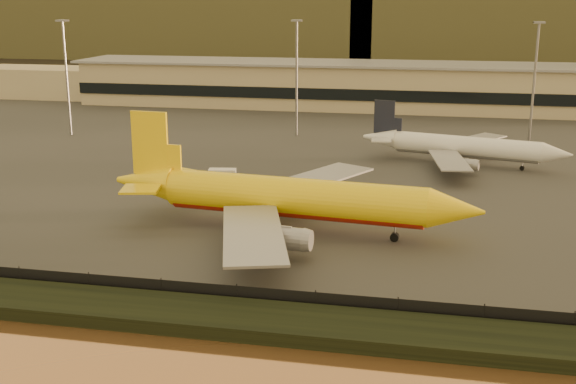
% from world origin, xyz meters
% --- Properties ---
extents(ground, '(900.00, 900.00, 0.00)m').
position_xyz_m(ground, '(0.00, 0.00, 0.00)').
color(ground, black).
rests_on(ground, ground).
extents(embankment, '(320.00, 7.00, 1.40)m').
position_xyz_m(embankment, '(0.00, -17.00, 0.70)').
color(embankment, black).
rests_on(embankment, ground).
extents(tarmac, '(320.00, 220.00, 0.20)m').
position_xyz_m(tarmac, '(0.00, 95.00, 0.10)').
color(tarmac, '#2D2D2D').
rests_on(tarmac, ground).
extents(perimeter_fence, '(300.00, 0.05, 2.20)m').
position_xyz_m(perimeter_fence, '(0.00, -13.00, 1.30)').
color(perimeter_fence, black).
rests_on(perimeter_fence, tarmac).
extents(terminal_building, '(202.00, 25.00, 12.60)m').
position_xyz_m(terminal_building, '(-14.52, 125.55, 6.25)').
color(terminal_building, tan).
rests_on(terminal_building, tarmac).
extents(apron_light_masts, '(152.20, 12.20, 25.40)m').
position_xyz_m(apron_light_masts, '(15.00, 75.00, 15.70)').
color(apron_light_masts, slate).
rests_on(apron_light_masts, tarmac).
extents(dhl_cargo_jet, '(50.57, 49.29, 15.10)m').
position_xyz_m(dhl_cargo_jet, '(2.12, 11.84, 4.71)').
color(dhl_cargo_jet, yellow).
rests_on(dhl_cargo_jet, tarmac).
extents(white_narrowbody_jet, '(38.26, 36.67, 11.10)m').
position_xyz_m(white_narrowbody_jet, '(25.74, 57.04, 3.51)').
color(white_narrowbody_jet, white).
rests_on(white_narrowbody_jet, tarmac).
extents(gse_vehicle_yellow, '(4.35, 2.09, 1.93)m').
position_xyz_m(gse_vehicle_yellow, '(5.28, 24.00, 1.16)').
color(gse_vehicle_yellow, yellow).
rests_on(gse_vehicle_yellow, tarmac).
extents(gse_vehicle_white, '(4.86, 2.79, 2.06)m').
position_xyz_m(gse_vehicle_white, '(-14.21, 36.05, 1.23)').
color(gse_vehicle_white, white).
rests_on(gse_vehicle_white, tarmac).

